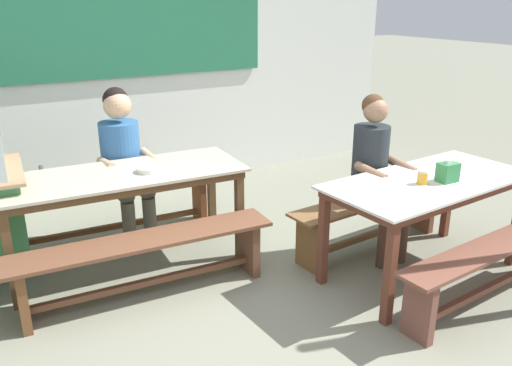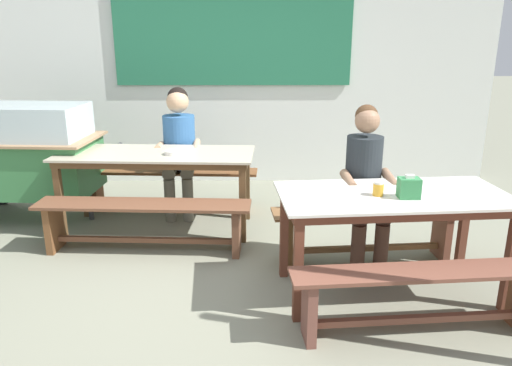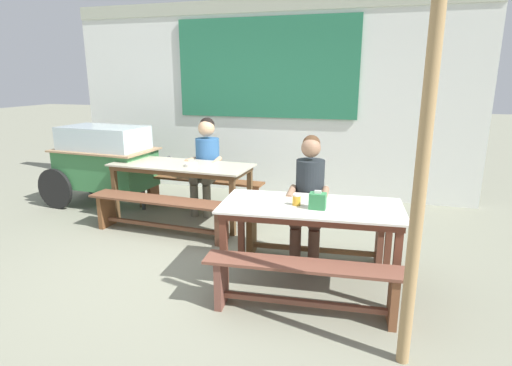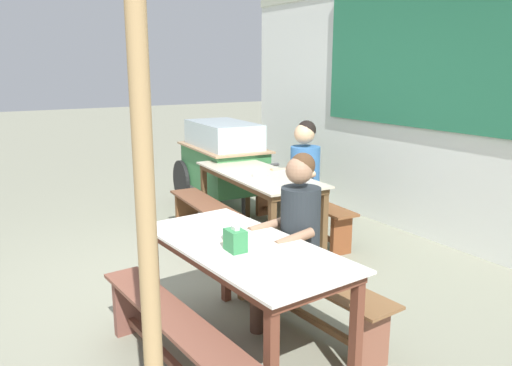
{
  "view_description": "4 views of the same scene",
  "coord_description": "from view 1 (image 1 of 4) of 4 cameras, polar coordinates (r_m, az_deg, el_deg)",
  "views": [
    {
      "loc": [
        -1.63,
        -2.59,
        2.01
      ],
      "look_at": [
        0.04,
        0.33,
        0.81
      ],
      "focal_mm": 36.81,
      "sensor_mm": 36.0,
      "label": 1
    },
    {
      "loc": [
        0.26,
        -3.31,
        1.81
      ],
      "look_at": [
        0.28,
        0.43,
        0.68
      ],
      "focal_mm": 34.16,
      "sensor_mm": 36.0,
      "label": 2
    },
    {
      "loc": [
        1.76,
        -3.59,
        1.87
      ],
      "look_at": [
        0.5,
        0.68,
        0.71
      ],
      "focal_mm": 29.02,
      "sensor_mm": 36.0,
      "label": 3
    },
    {
      "loc": [
        3.95,
        -1.64,
        1.89
      ],
      "look_at": [
        0.27,
        0.57,
        0.9
      ],
      "focal_mm": 35.53,
      "sensor_mm": 36.0,
      "label": 4
    }
  ],
  "objects": [
    {
      "name": "tissue_box",
      "position": [
        3.96,
        20.11,
        1.13
      ],
      "size": [
        0.14,
        0.1,
        0.16
      ],
      "color": "#338048",
      "rests_on": "dining_table_near"
    },
    {
      "name": "bench_near_back",
      "position": [
        4.48,
        12.32,
        -3.49
      ],
      "size": [
        1.58,
        0.43,
        0.44
      ],
      "color": "brown",
      "rests_on": "ground_plane"
    },
    {
      "name": "backdrop_wall",
      "position": [
        5.69,
        -13.52,
        14.74
      ],
      "size": [
        6.47,
        0.23,
        2.99
      ],
      "color": "white",
      "rests_on": "ground_plane"
    },
    {
      "name": "bench_far_back",
      "position": [
        4.71,
        -15.44,
        -2.37
      ],
      "size": [
        1.87,
        0.37,
        0.44
      ],
      "color": "brown",
      "rests_on": "ground_plane"
    },
    {
      "name": "ground_plane",
      "position": [
        3.66,
        2.07,
        -13.69
      ],
      "size": [
        40.0,
        40.0,
        0.0
      ],
      "primitive_type": "plane",
      "color": "gray"
    },
    {
      "name": "condiment_jar",
      "position": [
        3.86,
        17.64,
        0.6
      ],
      "size": [
        0.07,
        0.07,
        0.1
      ],
      "color": "gold",
      "rests_on": "dining_table_near"
    },
    {
      "name": "dining_table_near",
      "position": [
        4.02,
        18.22,
        -0.65
      ],
      "size": [
        1.65,
        0.88,
        0.76
      ],
      "color": "silver",
      "rests_on": "ground_plane"
    },
    {
      "name": "person_center_facing",
      "position": [
        4.53,
        -14.24,
        2.95
      ],
      "size": [
        0.46,
        0.56,
        1.32
      ],
      "color": "#656252",
      "rests_on": "ground_plane"
    },
    {
      "name": "soup_bowl",
      "position": [
        4.03,
        -11.67,
        1.44
      ],
      "size": [
        0.17,
        0.17,
        0.04
      ],
      "primitive_type": "cylinder",
      "color": "silver",
      "rests_on": "dining_table_far"
    },
    {
      "name": "bench_far_front",
      "position": [
        3.75,
        -11.96,
        -7.86
      ],
      "size": [
        1.86,
        0.42,
        0.44
      ],
      "color": "brown",
      "rests_on": "ground_plane"
    },
    {
      "name": "bench_near_front",
      "position": [
        3.9,
        23.81,
        -8.28
      ],
      "size": [
        1.62,
        0.38,
        0.44
      ],
      "color": "brown",
      "rests_on": "ground_plane"
    },
    {
      "name": "person_right_near_table",
      "position": [
        4.24,
        12.87,
        1.51
      ],
      "size": [
        0.41,
        0.51,
        1.31
      ],
      "color": "#4D3226",
      "rests_on": "ground_plane"
    },
    {
      "name": "dining_table_far",
      "position": [
        4.08,
        -14.33,
        0.1
      ],
      "size": [
        1.87,
        0.8,
        0.76
      ],
      "color": "#B9B199",
      "rests_on": "ground_plane"
    }
  ]
}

